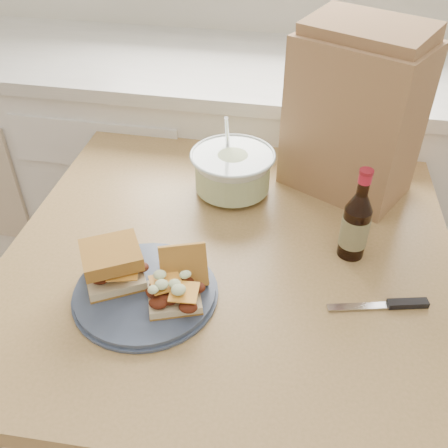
% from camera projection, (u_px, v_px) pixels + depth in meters
% --- Properties ---
extents(cabinet_run, '(2.50, 0.64, 0.94)m').
position_uv_depth(cabinet_run, '(262.00, 184.00, 1.89)').
color(cabinet_run, white).
rests_on(cabinet_run, ground).
extents(dining_table, '(1.01, 1.01, 0.80)m').
position_uv_depth(dining_table, '(230.00, 285.00, 1.17)').
color(dining_table, '#AD8451').
rests_on(dining_table, ground).
extents(plate, '(0.28, 0.28, 0.02)m').
position_uv_depth(plate, '(145.00, 292.00, 0.97)').
color(plate, '#3B4760').
rests_on(plate, dining_table).
extents(sandwich_left, '(0.15, 0.14, 0.08)m').
position_uv_depth(sandwich_left, '(113.00, 265.00, 0.96)').
color(sandwich_left, beige).
rests_on(sandwich_left, plate).
extents(sandwich_right, '(0.12, 0.16, 0.08)m').
position_uv_depth(sandwich_right, '(177.00, 283.00, 0.94)').
color(sandwich_right, beige).
rests_on(sandwich_right, plate).
extents(coleslaw_bowl, '(0.21, 0.21, 0.21)m').
position_uv_depth(coleslaw_bowl, '(233.00, 173.00, 1.23)').
color(coleslaw_bowl, silver).
rests_on(coleslaw_bowl, dining_table).
extents(beer_bottle, '(0.06, 0.06, 0.21)m').
position_uv_depth(beer_bottle, '(356.00, 224.00, 1.03)').
color(beer_bottle, black).
rests_on(beer_bottle, dining_table).
extents(knife, '(0.19, 0.07, 0.01)m').
position_uv_depth(knife, '(395.00, 304.00, 0.95)').
color(knife, silver).
rests_on(knife, dining_table).
extents(paper_bag, '(0.34, 0.30, 0.37)m').
position_uv_depth(paper_bag, '(354.00, 119.00, 1.17)').
color(paper_bag, '#A17A4E').
rests_on(paper_bag, dining_table).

